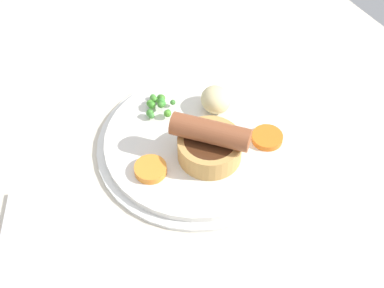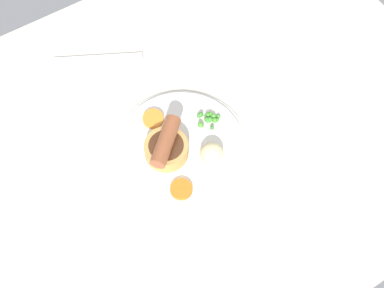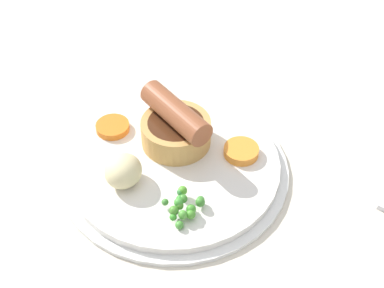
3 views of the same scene
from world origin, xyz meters
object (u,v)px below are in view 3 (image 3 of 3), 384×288
(sausage_pudding, at_px, (176,127))
(carrot_slice_0, at_px, (241,151))
(carrot_slice_3, at_px, (113,127))
(pea_pile, at_px, (185,205))
(potato_chunk_0, at_px, (123,171))
(dinner_plate, at_px, (175,164))

(sausage_pudding, xyz_separation_m, carrot_slice_0, (0.01, 0.07, -0.02))
(sausage_pudding, relative_size, carrot_slice_3, 2.28)
(pea_pile, height_order, potato_chunk_0, potato_chunk_0)
(dinner_plate, bearing_deg, carrot_slice_0, 99.36)
(potato_chunk_0, height_order, carrot_slice_3, potato_chunk_0)
(potato_chunk_0, distance_m, carrot_slice_3, 0.08)
(pea_pile, xyz_separation_m, potato_chunk_0, (-0.04, -0.07, 0.01))
(carrot_slice_0, bearing_deg, potato_chunk_0, -68.41)
(dinner_plate, xyz_separation_m, potato_chunk_0, (0.04, -0.05, 0.02))
(dinner_plate, relative_size, carrot_slice_0, 6.48)
(dinner_plate, height_order, carrot_slice_0, carrot_slice_0)
(carrot_slice_0, height_order, carrot_slice_3, carrot_slice_0)
(dinner_plate, distance_m, pea_pile, 0.08)
(pea_pile, distance_m, carrot_slice_3, 0.15)
(sausage_pudding, distance_m, carrot_slice_0, 0.08)
(potato_chunk_0, height_order, carrot_slice_0, potato_chunk_0)
(sausage_pudding, relative_size, pea_pile, 1.81)
(dinner_plate, bearing_deg, potato_chunk_0, -53.66)
(dinner_plate, xyz_separation_m, sausage_pudding, (-0.03, -0.00, 0.03))
(pea_pile, bearing_deg, dinner_plate, -166.82)
(potato_chunk_0, bearing_deg, sausage_pudding, 142.20)
(carrot_slice_3, bearing_deg, potato_chunk_0, 18.21)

